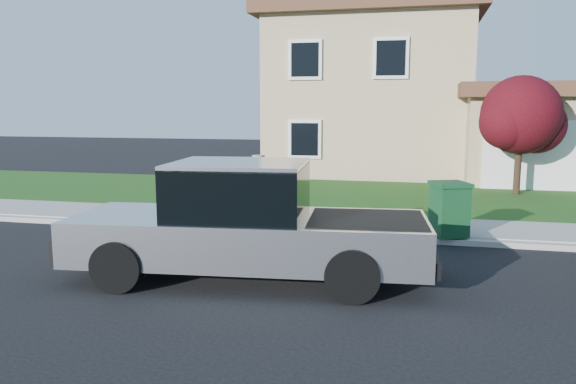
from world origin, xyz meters
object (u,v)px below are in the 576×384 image
(woman, at_px, (259,210))
(trash_bin, at_px, (449,208))
(ornamental_tree, at_px, (522,119))
(pickup_truck, at_px, (247,225))

(woman, bearing_deg, trash_bin, -137.49)
(woman, height_order, trash_bin, woman)
(woman, height_order, ornamental_tree, ornamental_tree)
(pickup_truck, bearing_deg, ornamental_tree, 54.97)
(trash_bin, bearing_deg, pickup_truck, -155.04)
(ornamental_tree, bearing_deg, woman, -123.75)
(pickup_truck, xyz_separation_m, trash_bin, (3.32, 3.41, -0.18))
(woman, distance_m, ornamental_tree, 10.73)
(pickup_truck, relative_size, trash_bin, 5.40)
(trash_bin, bearing_deg, woman, -169.76)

